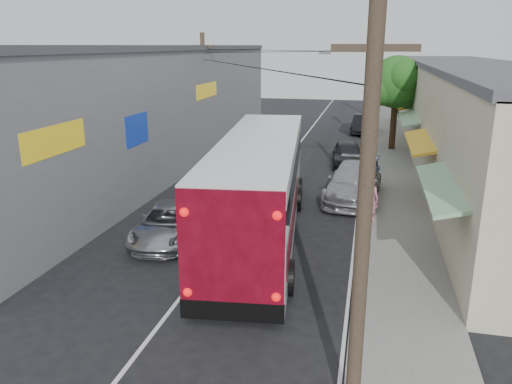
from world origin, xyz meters
TOP-DOWN VIEW (x-y plane):
  - ground at (0.00, 0.00)m, footprint 120.00×120.00m
  - sidewalk at (6.50, 20.00)m, footprint 3.00×80.00m
  - building_right at (10.99, 22.00)m, footprint 7.09×40.00m
  - building_left at (-8.50, 18.00)m, footprint 7.20×36.00m
  - utility_poles at (3.13, 20.33)m, footprint 11.80×45.28m
  - street_tree at (6.87, 26.02)m, footprint 4.40×4.00m
  - coach_bus at (1.19, 7.57)m, footprint 4.31×13.72m
  - jeepney at (-2.10, 6.35)m, footprint 2.85×5.13m
  - parked_suv at (4.60, 13.29)m, footprint 2.85×6.07m
  - parked_car_mid at (3.95, 20.38)m, footprint 2.21×4.67m
  - parked_car_far at (4.60, 32.92)m, footprint 1.98×4.79m
  - pedestrian_near at (5.40, 10.00)m, footprint 0.76×0.57m
  - pedestrian_far at (5.53, 15.11)m, footprint 0.83×0.66m

SIDE VIEW (x-z plane):
  - ground at x=0.00m, z-range 0.00..0.00m
  - sidewalk at x=6.50m, z-range 0.00..0.12m
  - jeepney at x=-2.10m, z-range 0.00..1.36m
  - parked_car_mid at x=3.95m, z-range 0.00..1.54m
  - parked_car_far at x=4.60m, z-range 0.00..1.54m
  - parked_suv at x=4.60m, z-range 0.00..1.71m
  - pedestrian_far at x=5.53m, z-range 0.12..1.78m
  - pedestrian_near at x=5.40m, z-range 0.12..2.00m
  - coach_bus at x=1.19m, z-range 0.07..3.96m
  - building_right at x=10.99m, z-range 0.03..6.28m
  - building_left at x=-8.50m, z-range 0.03..7.28m
  - utility_poles at x=3.13m, z-range 0.13..8.13m
  - street_tree at x=6.87m, z-range 1.37..7.97m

